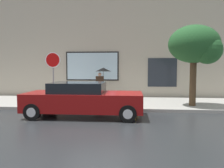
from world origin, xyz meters
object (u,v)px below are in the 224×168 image
Objects in this scene: pedestrian_with_umbrella at (102,74)px; street_tree at (197,46)px; fire_hydrant at (136,99)px; stop_sign at (53,68)px; parked_car at (83,99)px.

pedestrian_with_umbrella is 5.37m from street_tree.
pedestrian_with_umbrella is at bearing 127.18° from fire_hydrant.
stop_sign is at bearing -176.70° from street_tree.
stop_sign reaches higher than parked_car.
parked_car is at bearing -144.27° from fire_hydrant.
street_tree is (5.02, 2.06, 2.32)m from parked_car.
parked_car is 2.68m from fire_hydrant.
street_tree is at bearing -23.01° from pedestrian_with_umbrella.
pedestrian_with_umbrella reaches higher than parked_car.
street_tree reaches higher than stop_sign.
parked_car is 2.79m from stop_sign.
street_tree is at bearing 3.30° from stop_sign.
fire_hydrant is at bearing -52.82° from pedestrian_with_umbrella.
fire_hydrant is 3.35m from pedestrian_with_umbrella.
fire_hydrant is at bearing 35.73° from parked_car.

